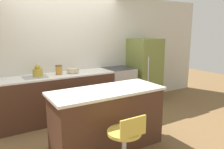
% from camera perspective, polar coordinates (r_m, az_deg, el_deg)
% --- Properties ---
extents(ground_plane, '(14.00, 14.00, 0.00)m').
position_cam_1_polar(ground_plane, '(4.58, -8.18, -11.88)').
color(ground_plane, brown).
extents(wall_back, '(8.00, 0.06, 2.60)m').
position_cam_1_polar(wall_back, '(4.87, -11.83, 5.28)').
color(wall_back, beige).
rests_on(wall_back, ground_plane).
extents(back_counter, '(2.33, 0.64, 0.94)m').
position_cam_1_polar(back_counter, '(4.60, -14.05, -5.79)').
color(back_counter, '#4C2D1E').
rests_on(back_counter, ground_plane).
extents(kitchen_island, '(1.74, 0.72, 0.93)m').
position_cam_1_polar(kitchen_island, '(3.44, -1.27, -11.40)').
color(kitchen_island, '#4C2D1E').
rests_on(kitchen_island, ground_plane).
extents(oven_range, '(0.63, 0.65, 0.94)m').
position_cam_1_polar(oven_range, '(5.22, 1.78, -3.39)').
color(oven_range, '#B7B2A8').
rests_on(oven_range, ground_plane).
extents(refrigerator, '(0.67, 0.71, 1.61)m').
position_cam_1_polar(refrigerator, '(5.56, 8.44, 0.97)').
color(refrigerator, olive).
rests_on(refrigerator, ground_plane).
extents(stool_chair, '(0.43, 0.43, 0.81)m').
position_cam_1_polar(stool_chair, '(2.89, 3.47, -17.59)').
color(stool_chair, '#B7B7BC').
rests_on(stool_chair, ground_plane).
extents(kettle, '(0.19, 0.19, 0.23)m').
position_cam_1_polar(kettle, '(4.41, -18.83, 0.73)').
color(kettle, '#B29333').
rests_on(kettle, back_counter).
extents(mixing_bowl, '(0.24, 0.24, 0.09)m').
position_cam_1_polar(mixing_bowl, '(4.62, -10.18, 1.03)').
color(mixing_bowl, '#C1B28E').
rests_on(mixing_bowl, back_counter).
extents(canister_jar, '(0.14, 0.14, 0.18)m').
position_cam_1_polar(canister_jar, '(4.51, -13.72, 1.24)').
color(canister_jar, '#B77F33').
rests_on(canister_jar, back_counter).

